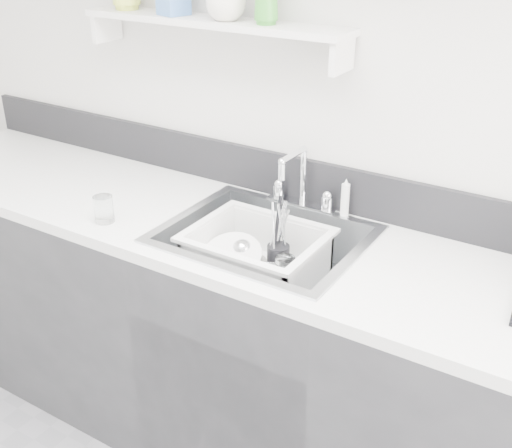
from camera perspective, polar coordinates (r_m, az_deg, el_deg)
The scene contains 14 objects.
room_shell at distance 1.22m, azimuth -20.03°, elevation 16.50°, with size 3.50×3.00×2.60m.
counter_run at distance 2.30m, azimuth 0.67°, elevation -11.21°, with size 3.20×0.62×0.92m.
backsplash at distance 2.25m, azimuth 4.71°, elevation 3.79°, with size 3.20×0.02×0.16m, color black.
sink at distance 2.09m, azimuth 0.73°, elevation -3.16°, with size 0.64×0.52×0.20m, color silver, non-canonical shape.
faucet at distance 2.22m, azimuth 4.06°, elevation 2.89°, with size 0.26×0.18×0.23m.
side_sprayer at distance 2.16m, azimuth 7.93°, elevation 2.29°, with size 0.03×0.03×0.14m, color silver.
wall_shelf at distance 2.23m, azimuth -3.98°, elevation 17.30°, with size 1.00×0.16×0.12m.
wash_tub at distance 2.10m, azimuth 0.07°, elevation -2.82°, with size 0.43×0.35×0.17m, color silver, non-canonical shape.
plate_stack at distance 2.14m, azimuth -2.00°, elevation -3.61°, with size 0.25×0.25×0.10m.
utensil_cup at distance 2.13m, azimuth 1.98°, elevation -2.84°, with size 0.08×0.08×0.25m.
ladle at distance 2.11m, azimuth -0.71°, elevation -3.66°, with size 0.28×0.10×0.08m, color silver, non-canonical shape.
tumbler_in_tub at distance 2.07m, azimuth 2.60°, elevation -4.13°, with size 0.06×0.06×0.09m, color white.
tumbler_counter at distance 2.18m, azimuth -13.37°, elevation 1.30°, with size 0.07×0.07×0.09m, color white.
bowl_small at distance 2.02m, azimuth 1.32°, elevation -5.92°, with size 0.11×0.11×0.03m, color white.
Camera 1 is at (0.94, -0.37, 1.86)m, focal length 45.00 mm.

